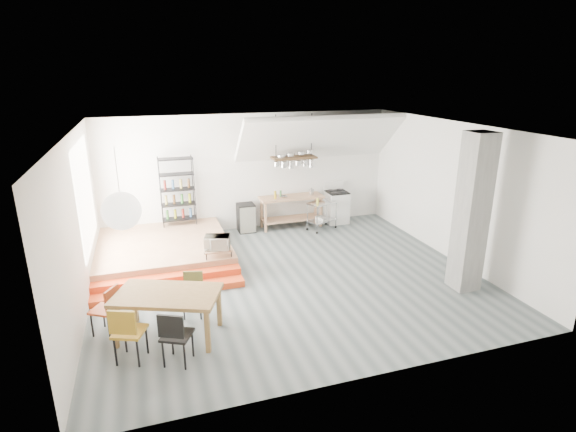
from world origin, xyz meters
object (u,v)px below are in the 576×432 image
object	(u,v)px
dining_table	(167,298)
rolling_cart	(322,212)
mini_fridge	(246,218)
stove	(337,206)

from	to	relation	value
dining_table	rolling_cart	size ratio (longest dim) A/B	2.11
rolling_cart	mini_fridge	distance (m)	2.12
dining_table	mini_fridge	world-z (taller)	dining_table
dining_table	rolling_cart	distance (m)	6.12
stove	mini_fridge	size ratio (longest dim) A/B	1.49
dining_table	mini_fridge	size ratio (longest dim) A/B	2.44
dining_table	stove	bearing A→B (deg)	65.03
stove	rolling_cart	world-z (taller)	stove
dining_table	rolling_cart	xyz separation A→B (m)	(4.45, 4.20, -0.20)
stove	rolling_cart	distance (m)	0.79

